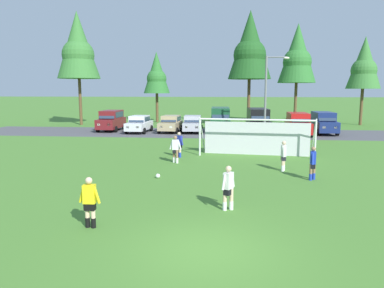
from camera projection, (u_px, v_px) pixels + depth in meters
The scene contains 24 objects.
ground_plane at pixel (221, 154), 24.56m from camera, with size 400.00×400.00×0.00m, color #477A2D.
parking_lot_strip at pixel (224, 133), 36.47m from camera, with size 52.00×8.40×0.01m, color #4C4C51.
soccer_ball at pixel (158, 176), 17.91m from camera, with size 0.22×0.22×0.22m.
soccer_goal at pixel (256, 136), 23.97m from camera, with size 7.57×2.67×2.57m.
referee at pixel (90, 202), 11.38m from camera, with size 0.74×0.26×1.64m.
player_striker_near at pixel (175, 149), 21.56m from camera, with size 0.74×0.32×1.64m.
player_midfield_center at pixel (179, 145), 23.39m from camera, with size 0.63×0.52×1.64m.
player_defender_far at pixel (283, 156), 19.39m from camera, with size 0.25×0.73×1.64m.
player_winger_left at pixel (228, 188), 13.05m from camera, with size 0.50×0.64×1.64m.
player_winger_right at pixel (313, 163), 17.45m from camera, with size 0.34×0.73×1.64m.
parked_car_slot_far_left at pixel (111, 120), 38.55m from camera, with size 2.17×4.62×2.16m.
parked_car_slot_left at pixel (139, 124), 36.95m from camera, with size 2.23×4.30×1.72m.
parked_car_slot_center_left at pixel (171, 124), 37.25m from camera, with size 2.23×4.30×1.72m.
parked_car_slot_center at pixel (193, 124), 37.03m from camera, with size 2.22×4.30×1.72m.
parked_car_slot_center_right at pixel (220, 119), 37.52m from camera, with size 2.32×4.86×2.52m.
parked_car_slot_right at pixel (258, 121), 35.57m from camera, with size 2.36×4.89×2.52m.
parked_car_slot_far_right at pixel (298, 124), 34.56m from camera, with size 2.16×4.61×2.16m.
parked_car_slot_end at pixel (323, 123), 35.80m from camera, with size 2.20×4.63×2.16m.
tree_left_edge at pixel (78, 47), 43.89m from camera, with size 5.14×5.14×13.71m.
tree_mid_left at pixel (157, 74), 48.15m from camera, with size 3.49×3.49×9.31m.
tree_center_back at pixel (250, 47), 41.95m from camera, with size 5.03×5.03×13.41m.
tree_mid_right at pixel (297, 55), 45.17m from camera, with size 4.69×4.69×12.51m.
tree_right_edge at pixel (364, 65), 43.93m from camera, with size 4.02×4.02×10.73m.
street_lamp at pixel (268, 98), 30.15m from camera, with size 2.00×0.32×7.08m.
Camera 1 is at (0.57, -9.26, 4.34)m, focal length 33.85 mm.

